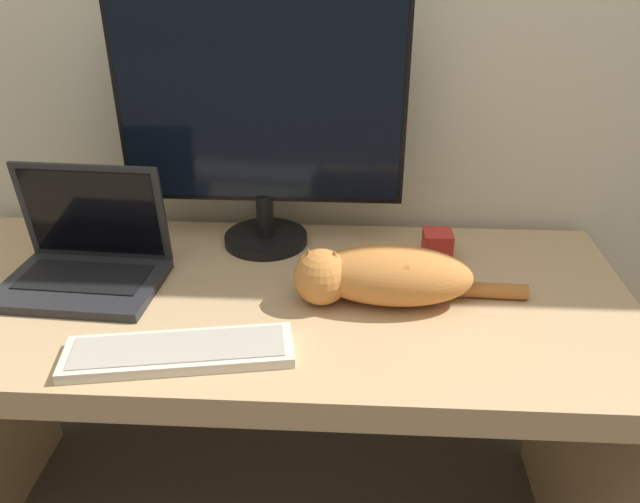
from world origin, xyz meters
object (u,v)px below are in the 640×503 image
(monitor, at_px, (261,118))
(external_keyboard, at_px, (179,352))
(laptop, at_px, (86,261))
(cat, at_px, (381,274))

(monitor, xyz_separation_m, external_keyboard, (-0.09, -0.45, -0.29))
(laptop, distance_m, external_keyboard, 0.36)
(external_keyboard, bearing_deg, laptop, 126.72)
(laptop, bearing_deg, cat, -0.45)
(cat, bearing_deg, monitor, 139.37)
(monitor, xyz_separation_m, cat, (0.27, -0.25, -0.25))
(laptop, relative_size, external_keyboard, 0.80)
(cat, bearing_deg, laptop, 178.32)
(laptop, bearing_deg, external_keyboard, -40.41)
(monitor, distance_m, external_keyboard, 0.55)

